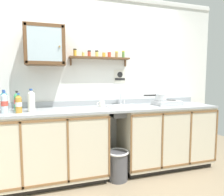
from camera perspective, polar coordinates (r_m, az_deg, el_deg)
name	(u,v)px	position (r m, az deg, el deg)	size (l,w,h in m)	color
floor	(114,182)	(2.86, 0.45, -22.88)	(6.25, 6.25, 0.00)	gray
back_wall	(102,81)	(3.08, -2.77, 4.78)	(3.85, 0.07, 2.63)	white
lower_cabinet_run	(46,148)	(2.80, -18.34, -13.36)	(1.55, 0.63, 0.93)	black
lower_cabinet_run_right	(165,136)	(3.26, 14.89, -10.58)	(1.41, 0.63, 0.93)	black
countertop	(108,109)	(2.79, -1.05, -3.09)	(3.21, 0.65, 0.03)	#9EA3A8
backsplash	(103,102)	(3.07, -2.58, -1.27)	(3.21, 0.02, 0.08)	#9EA3A8
sink	(124,108)	(2.90, 3.35, -3.00)	(0.48, 0.44, 0.44)	silver
hot_plate_stove	(167,103)	(3.19, 15.44, -1.31)	(0.39, 0.30, 0.07)	silver
saucepan	(160,97)	(3.14, 13.73, 0.31)	(0.36, 0.18, 0.10)	silver
bottle_soda_green_0	(17,102)	(2.76, -25.62, -0.95)	(0.07, 0.07, 0.25)	#4CB266
bottle_detergent_teal_1	(4,102)	(2.77, -28.57, -0.95)	(0.08, 0.08, 0.27)	teal
bottle_water_clear_2	(4,103)	(2.66, -28.51, -1.27)	(0.08, 0.08, 0.26)	silver
bottle_opaque_white_3	(31,101)	(2.61, -22.17, -0.81)	(0.09, 0.09, 0.28)	white
bottle_juice_amber_4	(19,104)	(2.60, -25.25, -1.52)	(0.08, 0.08, 0.24)	gold
mug	(102,104)	(2.83, -2.95, -1.78)	(0.12, 0.08, 0.09)	white
wall_cabinet	(45,46)	(2.86, -18.64, 14.07)	(0.51, 0.30, 0.52)	brown
spice_shelf	(100,57)	(2.99, -3.50, 11.70)	(0.90, 0.14, 0.23)	brown
warning_sign	(120,76)	(3.13, 2.28, 6.25)	(0.19, 0.01, 0.20)	silver
trash_bin	(118,165)	(2.82, 1.70, -18.63)	(0.30, 0.30, 0.40)	#4C4C51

